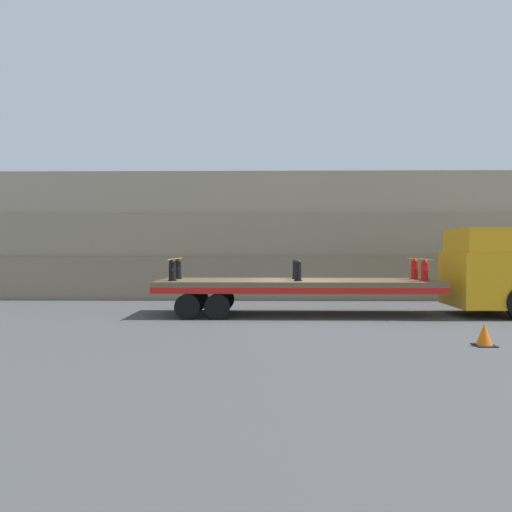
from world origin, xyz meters
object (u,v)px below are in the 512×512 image
(flatbed_trailer, at_px, (283,286))
(fire_hydrant_black_near_1, at_px, (298,271))
(fire_hydrant_black_far_0, at_px, (178,269))
(fire_hydrant_red_near_2, at_px, (425,271))
(truck_cab, at_px, (493,271))
(fire_hydrant_black_near_0, at_px, (172,271))
(traffic_cone, at_px, (484,335))
(fire_hydrant_black_far_1, at_px, (296,269))
(fire_hydrant_red_far_2, at_px, (414,269))

(flatbed_trailer, relative_size, fire_hydrant_black_near_1, 13.33)
(fire_hydrant_black_far_0, distance_m, fire_hydrant_red_near_2, 8.52)
(truck_cab, xyz_separation_m, fire_hydrant_black_near_1, (-6.74, -0.56, 0.05))
(fire_hydrant_black_near_0, height_order, traffic_cone, fire_hydrant_black_near_0)
(fire_hydrant_black_far_1, height_order, traffic_cone, fire_hydrant_black_far_1)
(fire_hydrant_black_near_0, bearing_deg, fire_hydrant_black_far_1, 14.83)
(fire_hydrant_red_near_2, relative_size, traffic_cone, 1.35)
(traffic_cone, bearing_deg, flatbed_trailer, 130.12)
(flatbed_trailer, height_order, fire_hydrant_black_far_0, fire_hydrant_black_far_0)
(fire_hydrant_black_near_0, bearing_deg, fire_hydrant_red_far_2, 7.54)
(traffic_cone, bearing_deg, fire_hydrant_black_far_0, 144.30)
(fire_hydrant_black_far_1, relative_size, fire_hydrant_red_far_2, 1.00)
(fire_hydrant_black_far_0, height_order, fire_hydrant_black_near_1, same)
(fire_hydrant_black_near_1, bearing_deg, fire_hydrant_black_far_0, 165.17)
(truck_cab, bearing_deg, traffic_cone, -116.19)
(fire_hydrant_black_far_0, distance_m, fire_hydrant_black_near_1, 4.37)
(fire_hydrant_black_far_0, bearing_deg, traffic_cone, -35.70)
(flatbed_trailer, distance_m, fire_hydrant_red_far_2, 4.76)
(fire_hydrant_black_far_0, height_order, fire_hydrant_red_far_2, same)
(fire_hydrant_black_far_1, height_order, fire_hydrant_red_near_2, same)
(truck_cab, height_order, flatbed_trailer, truck_cab)
(truck_cab, distance_m, flatbed_trailer, 7.23)
(fire_hydrant_black_near_1, bearing_deg, fire_hydrant_red_near_2, 0.00)
(fire_hydrant_black_far_1, distance_m, fire_hydrant_red_near_2, 4.37)
(traffic_cone, bearing_deg, fire_hydrant_red_far_2, 88.65)
(fire_hydrant_red_far_2, height_order, traffic_cone, fire_hydrant_red_far_2)
(flatbed_trailer, distance_m, fire_hydrant_black_near_0, 3.83)
(fire_hydrant_black_near_1, bearing_deg, truck_cab, 4.74)
(fire_hydrant_red_far_2, bearing_deg, fire_hydrant_black_near_0, -172.46)
(flatbed_trailer, bearing_deg, fire_hydrant_red_near_2, -6.78)
(fire_hydrant_black_far_0, bearing_deg, fire_hydrant_black_near_0, -90.00)
(flatbed_trailer, height_order, fire_hydrant_red_near_2, fire_hydrant_red_near_2)
(truck_cab, distance_m, fire_hydrant_black_near_1, 6.77)
(fire_hydrant_red_far_2, distance_m, traffic_cone, 6.11)
(fire_hydrant_black_near_1, bearing_deg, traffic_cone, -49.91)
(fire_hydrant_black_near_0, height_order, fire_hydrant_red_near_2, same)
(fire_hydrant_red_near_2, height_order, fire_hydrant_red_far_2, same)
(fire_hydrant_red_far_2, bearing_deg, truck_cab, -12.51)
(fire_hydrant_black_far_0, xyz_separation_m, fire_hydrant_black_near_1, (4.22, -1.12, 0.00))
(truck_cab, relative_size, flatbed_trailer, 0.31)
(fire_hydrant_black_far_1, bearing_deg, traffic_cone, -55.63)
(fire_hydrant_red_near_2, bearing_deg, fire_hydrant_black_far_1, 165.17)
(fire_hydrant_black_near_1, relative_size, fire_hydrant_red_far_2, 1.00)
(fire_hydrant_black_far_0, bearing_deg, fire_hydrant_red_far_2, 0.00)
(fire_hydrant_black_far_0, relative_size, fire_hydrant_black_near_1, 1.00)
(fire_hydrant_black_near_0, bearing_deg, flatbed_trailer, 8.48)
(flatbed_trailer, relative_size, fire_hydrant_red_near_2, 13.33)
(flatbed_trailer, xyz_separation_m, fire_hydrant_black_near_0, (-3.75, -0.56, 0.55))
(truck_cab, height_order, fire_hydrant_black_near_0, truck_cab)
(fire_hydrant_red_far_2, bearing_deg, fire_hydrant_black_near_1, -165.17)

